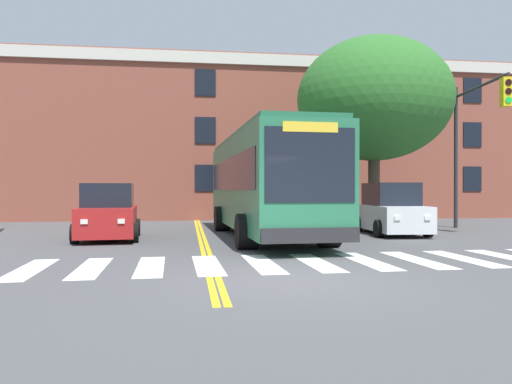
# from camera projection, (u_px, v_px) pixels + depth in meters

# --- Properties ---
(ground_plane) EXTENTS (120.00, 120.00, 0.00)m
(ground_plane) POSITION_uv_depth(u_px,v_px,m) (294.00, 280.00, 8.97)
(ground_plane) COLOR #4C4C4F
(crosswalk) EXTENTS (12.72, 3.30, 0.01)m
(crosswalk) POSITION_uv_depth(u_px,v_px,m) (315.00, 262.00, 11.16)
(crosswalk) COLOR white
(crosswalk) RESTS_ON ground
(lane_line_yellow_inner) EXTENTS (0.12, 36.00, 0.01)m
(lane_line_yellow_inner) POSITION_uv_depth(u_px,v_px,m) (196.00, 222.00, 24.70)
(lane_line_yellow_inner) COLOR gold
(lane_line_yellow_inner) RESTS_ON ground
(lane_line_yellow_outer) EXTENTS (0.12, 36.00, 0.01)m
(lane_line_yellow_outer) POSITION_uv_depth(u_px,v_px,m) (199.00, 222.00, 24.72)
(lane_line_yellow_outer) COLOR gold
(lane_line_yellow_outer) RESTS_ON ground
(city_bus) EXTENTS (3.20, 11.51, 3.50)m
(city_bus) POSITION_uv_depth(u_px,v_px,m) (264.00, 182.00, 17.29)
(city_bus) COLOR #28704C
(city_bus) RESTS_ON ground
(car_red_near_lane) EXTENTS (2.19, 3.92, 1.83)m
(car_red_near_lane) POSITION_uv_depth(u_px,v_px,m) (108.00, 214.00, 16.32)
(car_red_near_lane) COLOR #AD1E1E
(car_red_near_lane) RESTS_ON ground
(car_white_far_lane) EXTENTS (2.14, 4.24, 1.88)m
(car_white_far_lane) POSITION_uv_depth(u_px,v_px,m) (391.00, 211.00, 18.26)
(car_white_far_lane) COLOR white
(car_white_far_lane) RESTS_ON ground
(traffic_light_near_corner) EXTENTS (0.76, 4.37, 6.00)m
(traffic_light_near_corner) POSITION_uv_depth(u_px,v_px,m) (474.00, 127.00, 19.54)
(traffic_light_near_corner) COLOR #28282D
(traffic_light_near_corner) RESTS_ON ground
(street_tree_curbside_large) EXTENTS (7.96, 7.86, 8.14)m
(street_tree_curbside_large) POSITION_uv_depth(u_px,v_px,m) (374.00, 100.00, 21.38)
(street_tree_curbside_large) COLOR #4C3D2D
(street_tree_curbside_large) RESTS_ON ground
(building_facade) EXTENTS (37.85, 7.54, 8.98)m
(building_facade) POSITION_uv_depth(u_px,v_px,m) (203.00, 142.00, 29.97)
(building_facade) COLOR brown
(building_facade) RESTS_ON ground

